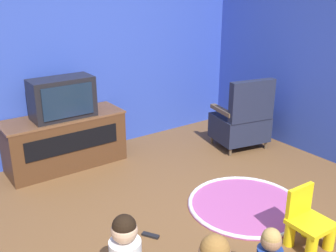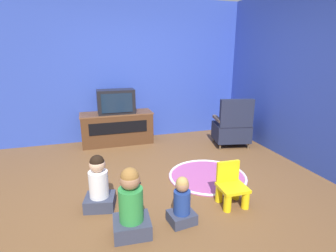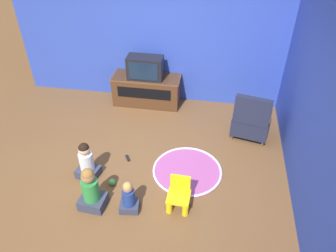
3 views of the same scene
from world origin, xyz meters
name	(u,v)px [view 1 (image 1 of 3)]	position (x,y,z in m)	size (l,w,h in m)	color
ground_plane	(200,236)	(0.00, 0.00, 0.00)	(30.00, 30.00, 0.00)	brown
wall_back	(50,44)	(-0.33, 2.28, 1.36)	(5.34, 0.12, 2.71)	#2D47B2
tv_cabinet	(65,140)	(-0.38, 1.95, 0.31)	(1.34, 0.50, 0.60)	#4C2D19
television	(62,98)	(-0.38, 1.91, 0.83)	(0.68, 0.33, 0.45)	black
black_armchair	(242,121)	(1.65, 1.16, 0.35)	(0.72, 0.65, 0.92)	brown
yellow_kid_chair	(308,225)	(0.63, -0.58, 0.19)	(0.32, 0.31, 0.49)	yellow
play_mat	(246,204)	(0.67, 0.12, 0.01)	(1.11, 1.11, 0.04)	#A54C8C
remote_control	(151,235)	(-0.34, 0.24, 0.01)	(0.12, 0.15, 0.02)	black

